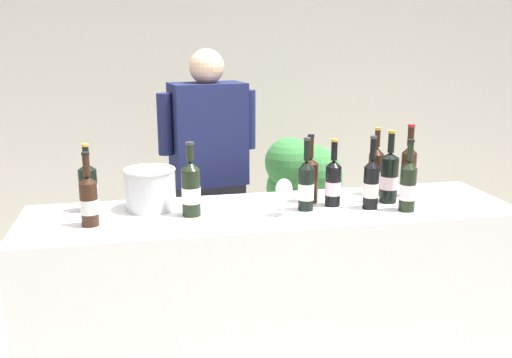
# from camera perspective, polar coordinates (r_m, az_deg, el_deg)

# --- Properties ---
(wall_back) EXTENTS (8.00, 0.10, 2.80)m
(wall_back) POSITION_cam_1_polar(r_m,az_deg,el_deg) (5.03, -5.14, 10.42)
(wall_back) COLOR beige
(wall_back) RESTS_ON ground_plane
(counter) EXTENTS (2.26, 0.59, 0.97)m
(counter) POSITION_cam_1_polar(r_m,az_deg,el_deg) (2.76, 1.65, -12.79)
(counter) COLOR white
(counter) RESTS_ON ground_plane
(wine_bottle_0) EXTENTS (0.08, 0.08, 0.33)m
(wine_bottle_0) POSITION_cam_1_polar(r_m,az_deg,el_deg) (2.47, -6.68, -0.96)
(wine_bottle_0) COLOR black
(wine_bottle_0) RESTS_ON counter
(wine_bottle_1) EXTENTS (0.08, 0.08, 0.33)m
(wine_bottle_1) POSITION_cam_1_polar(r_m,az_deg,el_deg) (2.62, 15.30, -0.65)
(wine_bottle_1) COLOR black
(wine_bottle_1) RESTS_ON counter
(wine_bottle_2) EXTENTS (0.07, 0.07, 0.34)m
(wine_bottle_2) POSITION_cam_1_polar(r_m,az_deg,el_deg) (2.55, 5.16, -0.61)
(wine_bottle_2) COLOR black
(wine_bottle_2) RESTS_ON counter
(wine_bottle_3) EXTENTS (0.08, 0.08, 0.33)m
(wine_bottle_3) POSITION_cam_1_polar(r_m,az_deg,el_deg) (2.68, 5.56, 0.12)
(wine_bottle_3) COLOR black
(wine_bottle_3) RESTS_ON counter
(wine_bottle_4) EXTENTS (0.07, 0.07, 0.36)m
(wine_bottle_4) POSITION_cam_1_polar(r_m,az_deg,el_deg) (2.86, 15.36, 1.06)
(wine_bottle_4) COLOR black
(wine_bottle_4) RESTS_ON counter
(wine_bottle_5) EXTENTS (0.07, 0.07, 0.34)m
(wine_bottle_5) POSITION_cam_1_polar(r_m,az_deg,el_deg) (2.62, 11.71, -0.45)
(wine_bottle_5) COLOR black
(wine_bottle_5) RESTS_ON counter
(wine_bottle_6) EXTENTS (0.09, 0.09, 0.35)m
(wine_bottle_6) POSITION_cam_1_polar(r_m,az_deg,el_deg) (2.73, 13.48, 0.23)
(wine_bottle_6) COLOR black
(wine_bottle_6) RESTS_ON counter
(wine_bottle_7) EXTENTS (0.07, 0.07, 0.32)m
(wine_bottle_7) POSITION_cam_1_polar(r_m,az_deg,el_deg) (2.63, 7.91, -0.34)
(wine_bottle_7) COLOR black
(wine_bottle_7) RESTS_ON counter
(wine_bottle_8) EXTENTS (0.08, 0.08, 0.34)m
(wine_bottle_8) POSITION_cam_1_polar(r_m,az_deg,el_deg) (2.85, 12.17, 0.85)
(wine_bottle_8) COLOR black
(wine_bottle_8) RESTS_ON counter
(wine_bottle_9) EXTENTS (0.08, 0.08, 0.32)m
(wine_bottle_9) POSITION_cam_1_polar(r_m,az_deg,el_deg) (2.43, -16.75, -2.09)
(wine_bottle_9) COLOR black
(wine_bottle_9) RESTS_ON counter
(wine_bottle_10) EXTENTS (0.08, 0.08, 0.31)m
(wine_bottle_10) POSITION_cam_1_polar(r_m,az_deg,el_deg) (2.64, -16.80, -0.83)
(wine_bottle_10) COLOR black
(wine_bottle_10) RESTS_ON counter
(wine_glass) EXTENTS (0.08, 0.08, 0.17)m
(wine_glass) POSITION_cam_1_polar(r_m,az_deg,el_deg) (2.46, 2.88, -1.20)
(wine_glass) COLOR silver
(wine_glass) RESTS_ON counter
(ice_bucket) EXTENTS (0.24, 0.24, 0.19)m
(ice_bucket) POSITION_cam_1_polar(r_m,az_deg,el_deg) (2.60, -10.77, -0.96)
(ice_bucket) COLOR silver
(ice_bucket) RESTS_ON counter
(person_server) EXTENTS (0.55, 0.30, 1.68)m
(person_server) POSITION_cam_1_polar(r_m,az_deg,el_deg) (3.19, -4.78, -2.41)
(person_server) COLOR black
(person_server) RESTS_ON ground_plane
(potted_shrub) EXTENTS (0.58, 0.61, 1.07)m
(potted_shrub) POSITION_cam_1_polar(r_m,az_deg,el_deg) (4.03, 4.72, -0.68)
(potted_shrub) COLOR brown
(potted_shrub) RESTS_ON ground_plane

